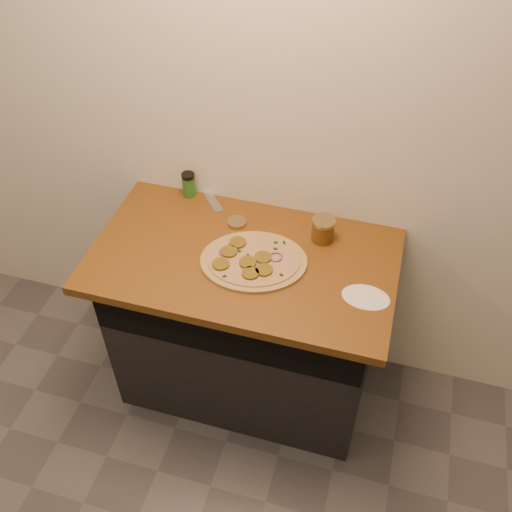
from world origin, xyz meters
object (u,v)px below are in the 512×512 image
(pizza, at_px, (253,260))
(salsa_jar, at_px, (323,229))
(chefs_knife, at_px, (205,189))
(spice_shaker, at_px, (189,185))

(pizza, distance_m, salsa_jar, 0.31)
(pizza, xyz_separation_m, chefs_knife, (-0.33, 0.38, -0.00))
(chefs_knife, relative_size, salsa_jar, 2.39)
(pizza, relative_size, spice_shaker, 4.32)
(chefs_knife, bearing_deg, spice_shaker, -133.02)
(pizza, xyz_separation_m, salsa_jar, (0.23, 0.21, 0.04))
(chefs_knife, bearing_deg, pizza, -49.01)
(salsa_jar, bearing_deg, pizza, -138.39)
(pizza, xyz_separation_m, spice_shaker, (-0.38, 0.33, 0.05))
(spice_shaker, bearing_deg, chefs_knife, 46.98)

